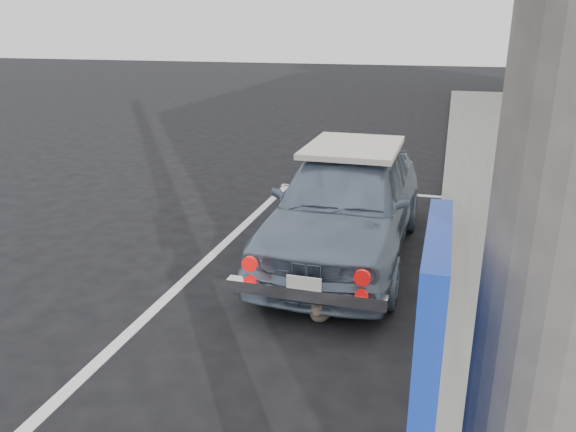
{
  "coord_description": "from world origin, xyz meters",
  "views": [
    {
      "loc": [
        1.81,
        -2.87,
        2.73
      ],
      "look_at": [
        0.2,
        2.74,
        0.75
      ],
      "focal_mm": 35.0,
      "sensor_mm": 36.0,
      "label": 1
    }
  ],
  "objects": [
    {
      "name": "cat",
      "position": [
        0.77,
        1.89,
        0.12
      ],
      "size": [
        0.23,
        0.48,
        0.26
      ],
      "rotation": [
        0.0,
        0.0,
        -0.06
      ],
      "color": "#6E6054",
      "rests_on": "ground"
    },
    {
      "name": "pline_side",
      "position": [
        -0.9,
        3.0,
        0.0
      ],
      "size": [
        0.12,
        7.0,
        0.01
      ],
      "primitive_type": "cube",
      "color": "silver",
      "rests_on": "ground"
    },
    {
      "name": "retro_coupe",
      "position": [
        0.68,
        3.63,
        0.69
      ],
      "size": [
        1.64,
        4.02,
        1.36
      ],
      "rotation": [
        0.0,
        0.0,
        -0.01
      ],
      "color": "slate",
      "rests_on": "ground"
    },
    {
      "name": "pline_front",
      "position": [
        0.5,
        6.5,
        0.0
      ],
      "size": [
        3.0,
        0.12,
        0.01
      ],
      "primitive_type": "cube",
      "color": "silver",
      "rests_on": "ground"
    }
  ]
}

